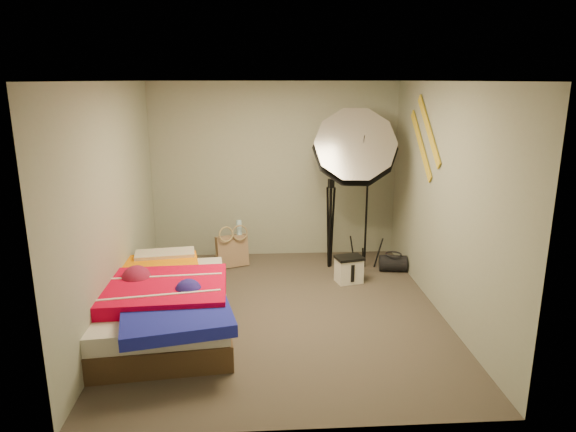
{
  "coord_description": "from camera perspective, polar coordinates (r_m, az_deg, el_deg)",
  "views": [
    {
      "loc": [
        -0.27,
        -5.26,
        2.51
      ],
      "look_at": [
        0.1,
        0.6,
        0.95
      ],
      "focal_mm": 32.0,
      "sensor_mm": 36.0,
      "label": 1
    }
  ],
  "objects": [
    {
      "name": "wall_right",
      "position": [
        5.77,
        16.97,
        1.61
      ],
      "size": [
        0.0,
        4.0,
        4.0
      ],
      "primitive_type": "plane",
      "rotation": [
        1.57,
        0.0,
        -1.57
      ],
      "color": "gray",
      "rests_on": "floor"
    },
    {
      "name": "wall_front",
      "position": [
        3.51,
        1.04,
        -6.21
      ],
      "size": [
        3.5,
        0.0,
        3.5
      ],
      "primitive_type": "plane",
      "rotation": [
        -1.57,
        0.0,
        0.0
      ],
      "color": "gray",
      "rests_on": "floor"
    },
    {
      "name": "photo_umbrella",
      "position": [
        6.7,
        7.45,
        7.35
      ],
      "size": [
        1.4,
        1.09,
        2.3
      ],
      "color": "black",
      "rests_on": "floor"
    },
    {
      "name": "camera_tripod",
      "position": [
        6.97,
        4.73,
        -0.15
      ],
      "size": [
        0.08,
        0.08,
        1.23
      ],
      "color": "black",
      "rests_on": "floor"
    },
    {
      "name": "wrapping_roll",
      "position": [
        7.16,
        -5.39,
        -3.0
      ],
      "size": [
        0.09,
        0.19,
        0.64
      ],
      "primitive_type": "cylinder",
      "rotation": [
        -0.17,
        0.0,
        0.12
      ],
      "color": "#55A7CD",
      "rests_on": "floor"
    },
    {
      "name": "wall_back",
      "position": [
        7.37,
        -1.46,
        5.04
      ],
      "size": [
        3.5,
        0.0,
        3.5
      ],
      "primitive_type": "plane",
      "rotation": [
        1.57,
        0.0,
        0.0
      ],
      "color": "gray",
      "rests_on": "floor"
    },
    {
      "name": "floor",
      "position": [
        5.83,
        -0.62,
        -10.6
      ],
      "size": [
        4.0,
        4.0,
        0.0
      ],
      "primitive_type": "plane",
      "color": "#4F463D",
      "rests_on": "ground"
    },
    {
      "name": "bed",
      "position": [
        5.5,
        -13.83,
        -9.45
      ],
      "size": [
        1.61,
        2.21,
        0.57
      ],
      "color": "#4C3521",
      "rests_on": "floor"
    },
    {
      "name": "camera_case",
      "position": [
        6.63,
        6.78,
        -6.01
      ],
      "size": [
        0.36,
        0.29,
        0.32
      ],
      "primitive_type": "cube",
      "rotation": [
        0.0,
        0.0,
        0.24
      ],
      "color": "silver",
      "rests_on": "floor"
    },
    {
      "name": "ceiling",
      "position": [
        5.27,
        -0.7,
        14.77
      ],
      "size": [
        4.0,
        4.0,
        0.0
      ],
      "primitive_type": "plane",
      "rotation": [
        3.14,
        0.0,
        0.0
      ],
      "color": "silver",
      "rests_on": "wall_back"
    },
    {
      "name": "tote_bag",
      "position": [
        7.16,
        -6.23,
        -3.89
      ],
      "size": [
        0.47,
        0.32,
        0.45
      ],
      "primitive_type": "cube",
      "rotation": [
        -0.14,
        0.0,
        0.34
      ],
      "color": "#A38163",
      "rests_on": "floor"
    },
    {
      "name": "wall_left",
      "position": [
        5.61,
        -18.82,
        1.08
      ],
      "size": [
        0.0,
        4.0,
        4.0
      ],
      "primitive_type": "plane",
      "rotation": [
        1.57,
        0.0,
        1.57
      ],
      "color": "gray",
      "rests_on": "floor"
    },
    {
      "name": "wall_stripe_upper",
      "position": [
        6.22,
        15.37,
        9.19
      ],
      "size": [
        0.02,
        0.91,
        0.78
      ],
      "primitive_type": "cube",
      "rotation": [
        0.7,
        0.0,
        0.0
      ],
      "color": "gold",
      "rests_on": "wall_right"
    },
    {
      "name": "wall_stripe_lower",
      "position": [
        6.47,
        14.55,
        7.67
      ],
      "size": [
        0.02,
        0.91,
        0.78
      ],
      "primitive_type": "cube",
      "rotation": [
        0.7,
        0.0,
        0.0
      ],
      "color": "gold",
      "rests_on": "wall_right"
    },
    {
      "name": "duffel_bag",
      "position": [
        7.11,
        11.58,
        -5.17
      ],
      "size": [
        0.39,
        0.27,
        0.22
      ],
      "primitive_type": "cylinder",
      "rotation": [
        0.0,
        1.57,
        -0.15
      ],
      "color": "black",
      "rests_on": "floor"
    }
  ]
}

